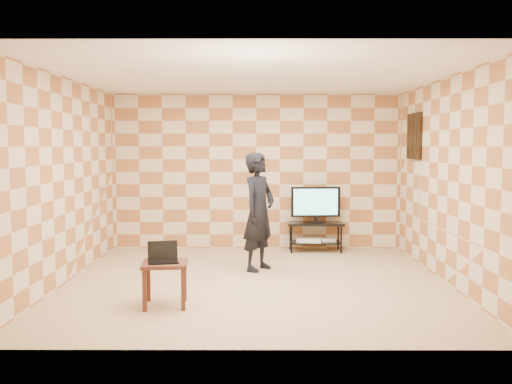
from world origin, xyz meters
TOP-DOWN VIEW (x-y plane):
  - floor at (0.00, 0.00)m, footprint 5.00×5.00m
  - wall_back at (0.00, 2.50)m, footprint 5.00×0.02m
  - wall_front at (0.00, -2.50)m, footprint 5.00×0.02m
  - wall_left at (-2.50, 0.00)m, footprint 0.02×5.00m
  - wall_right at (2.50, 0.00)m, footprint 0.02×5.00m
  - ceiling at (0.00, 0.00)m, footprint 5.00×5.00m
  - wall_art at (2.47, 1.55)m, footprint 0.04×0.72m
  - tv_stand at (1.01, 2.22)m, footprint 0.95×0.43m
  - tv at (1.01, 2.22)m, footprint 0.84×0.17m
  - dvd_player at (0.90, 2.18)m, footprint 0.45×0.35m
  - game_console at (1.22, 2.24)m, footprint 0.26×0.20m
  - side_table at (-1.02, -1.10)m, footprint 0.54×0.54m
  - laptop at (-1.04, -1.09)m, footprint 0.38×0.33m
  - person at (0.04, 0.77)m, footprint 0.68×0.74m

SIDE VIEW (x-z plane):
  - floor at x=0.00m, z-range 0.00..0.00m
  - game_console at x=1.22m, z-range 0.17..0.23m
  - dvd_player at x=0.90m, z-range 0.17..0.24m
  - tv_stand at x=1.01m, z-range 0.11..0.61m
  - side_table at x=-1.02m, z-range 0.16..0.66m
  - laptop at x=-1.04m, z-range 0.44..0.66m
  - tv at x=1.01m, z-range 0.53..1.14m
  - person at x=0.04m, z-range 0.00..1.70m
  - wall_back at x=0.00m, z-range 0.00..2.70m
  - wall_front at x=0.00m, z-range 0.00..2.70m
  - wall_left at x=-2.50m, z-range 0.00..2.70m
  - wall_right at x=2.50m, z-range 0.00..2.70m
  - wall_art at x=2.47m, z-range 1.59..2.31m
  - ceiling at x=0.00m, z-range 2.69..2.71m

